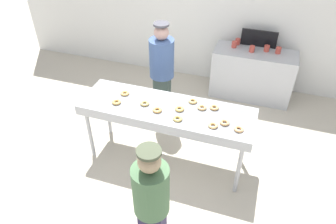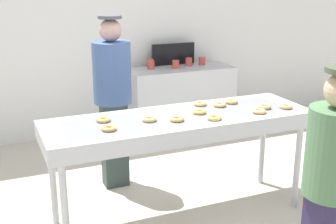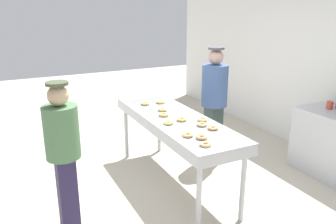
{
  "view_description": "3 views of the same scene",
  "coord_description": "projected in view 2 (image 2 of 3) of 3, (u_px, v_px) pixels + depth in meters",
  "views": [
    {
      "loc": [
        1.06,
        -3.09,
        3.36
      ],
      "look_at": [
        0.06,
        -0.1,
        0.94
      ],
      "focal_mm": 33.66,
      "sensor_mm": 36.0,
      "label": 1
    },
    {
      "loc": [
        -1.48,
        -3.23,
        2.05
      ],
      "look_at": [
        -0.1,
        0.02,
        0.97
      ],
      "focal_mm": 47.61,
      "sensor_mm": 36.0,
      "label": 2
    },
    {
      "loc": [
        3.59,
        -1.89,
        2.27
      ],
      "look_at": [
        -0.09,
        -0.05,
        0.97
      ],
      "focal_mm": 36.81,
      "sensor_mm": 36.0,
      "label": 3
    }
  ],
  "objects": [
    {
      "name": "glazed_donut_8",
      "position": [
        200.0,
        104.0,
        4.02
      ],
      "size": [
        0.16,
        0.16,
        0.03
      ],
      "primitive_type": "torus",
      "rotation": [
        0.0,
        0.0,
        0.75
      ],
      "color": "#E6B86A",
      "rests_on": "fryer_conveyor"
    },
    {
      "name": "glazed_donut_9",
      "position": [
        103.0,
        120.0,
        3.57
      ],
      "size": [
        0.16,
        0.16,
        0.03
      ],
      "primitive_type": "torus",
      "rotation": [
        0.0,
        0.0,
        2.21
      ],
      "color": "#ECB963",
      "rests_on": "fryer_conveyor"
    },
    {
      "name": "prep_counter",
      "position": [
        180.0,
        100.0,
        6.02
      ],
      "size": [
        1.41,
        0.58,
        0.89
      ],
      "primitive_type": "cube",
      "color": "#B7BABF",
      "rests_on": "ground"
    },
    {
      "name": "menu_display",
      "position": [
        173.0,
        54.0,
        6.06
      ],
      "size": [
        0.62,
        0.04,
        0.29
      ],
      "primitive_type": "cube",
      "color": "black",
      "rests_on": "prep_counter"
    },
    {
      "name": "glazed_donut_1",
      "position": [
        149.0,
        119.0,
        3.58
      ],
      "size": [
        0.16,
        0.16,
        0.03
      ],
      "primitive_type": "torus",
      "rotation": [
        0.0,
        0.0,
        2.56
      ],
      "color": "#DEBB69",
      "rests_on": "fryer_conveyor"
    },
    {
      "name": "glazed_donut_0",
      "position": [
        214.0,
        118.0,
        3.62
      ],
      "size": [
        0.16,
        0.16,
        0.03
      ],
      "primitive_type": "torus",
      "rotation": [
        0.0,
        0.0,
        0.72
      ],
      "color": "#DEBC61",
      "rests_on": "fryer_conveyor"
    },
    {
      "name": "glazed_donut_10",
      "position": [
        199.0,
        111.0,
        3.78
      ],
      "size": [
        0.13,
        0.13,
        0.03
      ],
      "primitive_type": "torus",
      "rotation": [
        0.0,
        0.0,
        0.13
      ],
      "color": "#EBB95C",
      "rests_on": "fryer_conveyor"
    },
    {
      "name": "glazed_donut_5",
      "position": [
        259.0,
        111.0,
        3.79
      ],
      "size": [
        0.13,
        0.13,
        0.03
      ],
      "primitive_type": "torus",
      "rotation": [
        0.0,
        0.0,
        1.71
      ],
      "color": "#EDB66D",
      "rests_on": "fryer_conveyor"
    },
    {
      "name": "glazed_donut_2",
      "position": [
        286.0,
        106.0,
        3.93
      ],
      "size": [
        0.16,
        0.16,
        0.03
      ],
      "primitive_type": "torus",
      "rotation": [
        0.0,
        0.0,
        2.05
      ],
      "color": "#E2AA6D",
      "rests_on": "fryer_conveyor"
    },
    {
      "name": "glazed_donut_6",
      "position": [
        109.0,
        128.0,
        3.37
      ],
      "size": [
        0.16,
        0.16,
        0.03
      ],
      "primitive_type": "torus",
      "rotation": [
        0.0,
        0.0,
        0.96
      ],
      "color": "#E2AE5B",
      "rests_on": "fryer_conveyor"
    },
    {
      "name": "worker_baker",
      "position": [
        113.0,
        91.0,
        4.3
      ],
      "size": [
        0.37,
        0.37,
        1.71
      ],
      "rotation": [
        0.0,
        0.0,
        3.34
      ],
      "color": "#2E3E39",
      "rests_on": "ground"
    },
    {
      "name": "glazed_donut_7",
      "position": [
        231.0,
        101.0,
        4.09
      ],
      "size": [
        0.15,
        0.15,
        0.03
      ],
      "primitive_type": "torus",
      "rotation": [
        0.0,
        0.0,
        0.37
      ],
      "color": "tan",
      "rests_on": "fryer_conveyor"
    },
    {
      "name": "paper_cup_1",
      "position": [
        176.0,
        64.0,
        5.83
      ],
      "size": [
        0.09,
        0.09,
        0.11
      ],
      "primitive_type": "cylinder",
      "color": "#CC4C3F",
      "rests_on": "prep_counter"
    },
    {
      "name": "paper_cup_3",
      "position": [
        150.0,
        63.0,
        5.92
      ],
      "size": [
        0.09,
        0.09,
        0.11
      ],
      "primitive_type": "cylinder",
      "color": "#CC4C3F",
      "rests_on": "prep_counter"
    },
    {
      "name": "back_wall",
      "position": [
        101.0,
        22.0,
        5.76
      ],
      "size": [
        8.0,
        0.12,
        2.98
      ],
      "primitive_type": "cube",
      "color": "white",
      "rests_on": "ground"
    },
    {
      "name": "paper_cup_2",
      "position": [
        202.0,
        61.0,
        6.07
      ],
      "size": [
        0.09,
        0.09,
        0.11
      ],
      "primitive_type": "cylinder",
      "color": "#CC4C3F",
      "rests_on": "prep_counter"
    },
    {
      "name": "paper_cup_4",
      "position": [
        151.0,
        65.0,
        5.78
      ],
      "size": [
        0.09,
        0.09,
        0.11
      ],
      "primitive_type": "cylinder",
      "color": "#CC4C3F",
      "rests_on": "prep_counter"
    },
    {
      "name": "paper_cup_0",
      "position": [
        189.0,
        62.0,
        6.01
      ],
      "size": [
        0.09,
        0.09,
        0.11
      ],
      "primitive_type": "cylinder",
      "color": "#CC4C3F",
      "rests_on": "prep_counter"
    },
    {
      "name": "ground_plane",
      "position": [
        179.0,
        215.0,
        3.99
      ],
      "size": [
        16.0,
        16.0,
        0.0
      ],
      "primitive_type": "plane",
      "color": "beige"
    },
    {
      "name": "glazed_donut_3",
      "position": [
        264.0,
        107.0,
        3.92
      ],
      "size": [
        0.16,
        0.16,
        0.03
      ],
      "primitive_type": "torus",
      "rotation": [
        0.0,
        0.0,
        0.82
      ],
      "color": "#E6A86A",
      "rests_on": "fryer_conveyor"
    },
    {
      "name": "glazed_donut_11",
      "position": [
        177.0,
        119.0,
        3.59
      ],
      "size": [
        0.16,
        0.16,
        0.03
      ],
      "primitive_type": "torus",
      "rotation": [
        0.0,
        0.0,
        2.09
      ],
      "color": "#EBAE5C",
      "rests_on": "fryer_conveyor"
    },
    {
      "name": "fryer_conveyor",
      "position": [
        180.0,
        125.0,
        3.74
      ],
      "size": [
        2.29,
        0.71,
        0.93
      ],
      "color": "#B7BABF",
      "rests_on": "ground"
    },
    {
      "name": "glazed_donut_4",
      "position": [
        220.0,
        105.0,
        3.99
      ],
      "size": [
        0.12,
        0.12,
        0.03
      ],
      "primitive_type": "torus",
      "rotation": [
        0.0,
        0.0,
        1.62
      ],
      "color": "#E2B36F",
      "rests_on": "fryer_conveyor"
    },
    {
      "name": "customer_waiting",
      "position": [
        332.0,
        182.0,
        2.61
      ],
      "size": [
        0.34,
        0.34,
        1.58
      ],
      "rotation": [
        0.0,
        0.0,
        -0.14
      ],
      "color": "#272043",
      "rests_on": "ground"
    }
  ]
}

